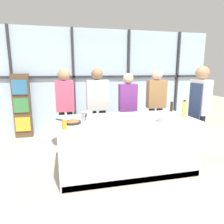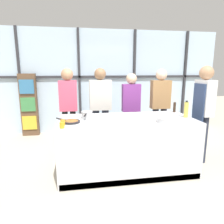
# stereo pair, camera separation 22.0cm
# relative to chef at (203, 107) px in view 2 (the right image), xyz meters

# --- Properties ---
(ground_plane) EXTENTS (18.00, 18.00, 0.00)m
(ground_plane) POSITION_rel_chef_xyz_m (-1.48, -0.15, -1.04)
(ground_plane) COLOR #BCB29E
(back_window_wall) EXTENTS (6.40, 0.10, 2.80)m
(back_window_wall) POSITION_rel_chef_xyz_m (-1.48, 2.30, 0.37)
(back_window_wall) COLOR silver
(back_window_wall) RESTS_ON ground_plane
(bookshelf) EXTENTS (0.42, 0.19, 1.63)m
(bookshelf) POSITION_rel_chef_xyz_m (-3.57, 2.11, -0.22)
(bookshelf) COLOR brown
(bookshelf) RESTS_ON ground_plane
(demo_island) EXTENTS (2.24, 1.02, 0.92)m
(demo_island) POSITION_rel_chef_xyz_m (-1.48, -0.15, -0.58)
(demo_island) COLOR silver
(demo_island) RESTS_ON ground_plane
(chef) EXTENTS (0.25, 0.41, 1.79)m
(chef) POSITION_rel_chef_xyz_m (0.00, 0.00, 0.00)
(chef) COLOR #232838
(chef) RESTS_ON ground_plane
(spectator_far_left) EXTENTS (0.37, 0.25, 1.75)m
(spectator_far_left) POSITION_rel_chef_xyz_m (-2.49, 0.89, 0.00)
(spectator_far_left) COLOR black
(spectator_far_left) RESTS_ON ground_plane
(spectator_center_left) EXTENTS (0.46, 0.25, 1.76)m
(spectator_center_left) POSITION_rel_chef_xyz_m (-1.81, 0.89, -0.04)
(spectator_center_left) COLOR #232838
(spectator_center_left) RESTS_ON ground_plane
(spectator_center_right) EXTENTS (0.39, 0.23, 1.65)m
(spectator_center_right) POSITION_rel_chef_xyz_m (-1.14, 0.89, -0.08)
(spectator_center_right) COLOR black
(spectator_center_right) RESTS_ON ground_plane
(spectator_far_right) EXTENTS (0.43, 0.24, 1.74)m
(spectator_far_right) POSITION_rel_chef_xyz_m (-0.47, 0.89, -0.04)
(spectator_far_right) COLOR #232838
(spectator_far_right) RESTS_ON ground_plane
(frying_pan) EXTENTS (0.39, 0.38, 0.03)m
(frying_pan) POSITION_rel_chef_xyz_m (-2.39, -0.27, -0.10)
(frying_pan) COLOR #232326
(frying_pan) RESTS_ON demo_island
(saucepan) EXTENTS (0.19, 0.35, 0.12)m
(saucepan) POSITION_rel_chef_xyz_m (-2.13, -0.03, -0.06)
(saucepan) COLOR silver
(saucepan) RESTS_ON demo_island
(white_plate) EXTENTS (0.26, 0.26, 0.01)m
(white_plate) POSITION_rel_chef_xyz_m (-1.00, 0.03, -0.11)
(white_plate) COLOR white
(white_plate) RESTS_ON demo_island
(mixing_bowl) EXTENTS (0.27, 0.27, 0.08)m
(mixing_bowl) POSITION_rel_chef_xyz_m (-0.94, -0.49, -0.08)
(mixing_bowl) COLOR silver
(mixing_bowl) RESTS_ON demo_island
(oil_bottle) EXTENTS (0.07, 0.07, 0.29)m
(oil_bottle) POSITION_rel_chef_xyz_m (-0.45, -0.22, 0.02)
(oil_bottle) COLOR #E0CC4C
(oil_bottle) RESTS_ON demo_island
(pepper_grinder) EXTENTS (0.05, 0.05, 0.22)m
(pepper_grinder) POSITION_rel_chef_xyz_m (-0.44, 0.23, -0.02)
(pepper_grinder) COLOR #332319
(pepper_grinder) RESTS_ON demo_island
(juice_glass_near) EXTENTS (0.07, 0.07, 0.09)m
(juice_glass_near) POSITION_rel_chef_xyz_m (-2.50, -0.56, -0.08)
(juice_glass_near) COLOR orange
(juice_glass_near) RESTS_ON demo_island
(juice_glass_far) EXTENTS (0.07, 0.07, 0.09)m
(juice_glass_far) POSITION_rel_chef_xyz_m (-2.50, -0.42, -0.08)
(juice_glass_far) COLOR orange
(juice_glass_far) RESTS_ON demo_island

